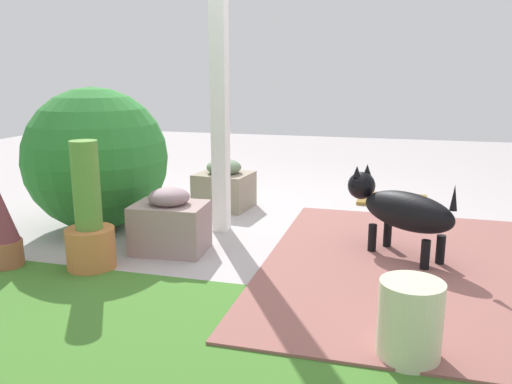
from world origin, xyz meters
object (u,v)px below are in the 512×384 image
(round_shrub, at_px, (96,159))
(terracotta_pot_tall, at_px, (89,224))
(stone_planter_nearest, at_px, (224,186))
(stone_planter_mid, at_px, (170,223))
(terracotta_pot_spiky, at_px, (4,231))
(porch_pillar, at_px, (219,58))
(terracotta_pot_broad, at_px, (141,177))
(doormat, at_px, (393,200))
(ceramic_urn, at_px, (410,321))
(dog, at_px, (400,209))

(round_shrub, xyz_separation_m, terracotta_pot_tall, (-0.41, 0.77, -0.25))
(stone_planter_nearest, bearing_deg, stone_planter_mid, 91.11)
(terracotta_pot_spiky, relative_size, terracotta_pot_tall, 0.61)
(porch_pillar, height_order, terracotta_pot_broad, porch_pillar)
(stone_planter_nearest, distance_m, terracotta_pot_tall, 1.62)
(porch_pillar, height_order, terracotta_pot_tall, porch_pillar)
(terracotta_pot_tall, bearing_deg, doormat, -128.20)
(terracotta_pot_broad, relative_size, terracotta_pot_spiky, 0.79)
(porch_pillar, bearing_deg, stone_planter_mid, 71.89)
(terracotta_pot_spiky, xyz_separation_m, ceramic_urn, (-2.37, 0.45, -0.05))
(dog, xyz_separation_m, ceramic_urn, (-0.06, 1.26, -0.15))
(stone_planter_nearest, relative_size, terracotta_pot_spiky, 1.05)
(porch_pillar, height_order, ceramic_urn, porch_pillar)
(porch_pillar, height_order, round_shrub, porch_pillar)
(stone_planter_nearest, bearing_deg, round_shrub, 48.58)
(porch_pillar, distance_m, terracotta_pot_broad, 1.61)
(terracotta_pot_tall, relative_size, dog, 1.08)
(porch_pillar, height_order, stone_planter_nearest, porch_pillar)
(terracotta_pot_tall, bearing_deg, terracotta_pot_spiky, 12.74)
(stone_planter_nearest, relative_size, ceramic_urn, 1.45)
(terracotta_pot_broad, bearing_deg, dog, 157.91)
(doormat, bearing_deg, ceramic_urn, 92.30)
(porch_pillar, bearing_deg, round_shrub, 11.03)
(terracotta_pot_tall, distance_m, dog, 1.93)
(stone_planter_nearest, distance_m, terracotta_pot_broad, 0.83)
(doormat, bearing_deg, terracotta_pot_tall, 51.80)
(stone_planter_nearest, xyz_separation_m, doormat, (-1.43, -0.62, -0.18))
(round_shrub, distance_m, doormat, 2.65)
(terracotta_pot_broad, xyz_separation_m, dog, (-2.31, 0.94, 0.10))
(porch_pillar, bearing_deg, terracotta_pot_spiky, 45.97)
(terracotta_pot_spiky, distance_m, ceramic_urn, 2.42)
(terracotta_pot_spiky, bearing_deg, stone_planter_mid, -148.18)
(stone_planter_mid, bearing_deg, porch_pillar, -108.11)
(porch_pillar, xyz_separation_m, doormat, (-1.23, -1.27, -1.25))
(stone_planter_nearest, distance_m, terracotta_pot_spiky, 1.90)
(porch_pillar, relative_size, ceramic_urn, 7.38)
(stone_planter_nearest, distance_m, stone_planter_mid, 1.18)
(stone_planter_nearest, relative_size, terracotta_pot_tall, 0.63)
(round_shrub, xyz_separation_m, terracotta_pot_spiky, (0.10, 0.88, -0.31))
(terracotta_pot_broad, relative_size, terracotta_pot_tall, 0.48)
(terracotta_pot_tall, xyz_separation_m, dog, (-1.80, -0.69, 0.05))
(dog, relative_size, ceramic_urn, 2.12)
(porch_pillar, bearing_deg, ceramic_urn, 131.53)
(terracotta_pot_broad, height_order, dog, dog)
(terracotta_pot_spiky, height_order, ceramic_urn, terracotta_pot_spiky)
(doormat, bearing_deg, stone_planter_mid, 52.04)
(dog, height_order, doormat, dog)
(stone_planter_mid, height_order, dog, dog)
(round_shrub, bearing_deg, porch_pillar, -168.97)
(round_shrub, xyz_separation_m, dog, (-2.21, 0.08, -0.21))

